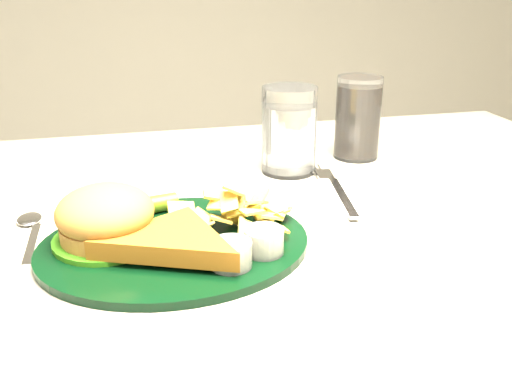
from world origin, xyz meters
TOP-DOWN VIEW (x-y plane):
  - dinner_plate at (-0.09, -0.07)m, footprint 0.30×0.25m
  - water_glass at (0.10, 0.14)m, footprint 0.10×0.10m
  - cola_glass at (0.22, 0.18)m, footprint 0.09×0.09m
  - fork_napkin at (0.13, 0.02)m, footprint 0.15×0.19m
  - spoon at (-0.24, -0.03)m, footprint 0.04×0.13m

SIDE VIEW (x-z plane):
  - spoon at x=-0.24m, z-range 0.75..0.76m
  - fork_napkin at x=0.13m, z-range 0.75..0.76m
  - dinner_plate at x=-0.09m, z-range 0.75..0.81m
  - water_glass at x=0.10m, z-range 0.75..0.87m
  - cola_glass at x=0.22m, z-range 0.75..0.88m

